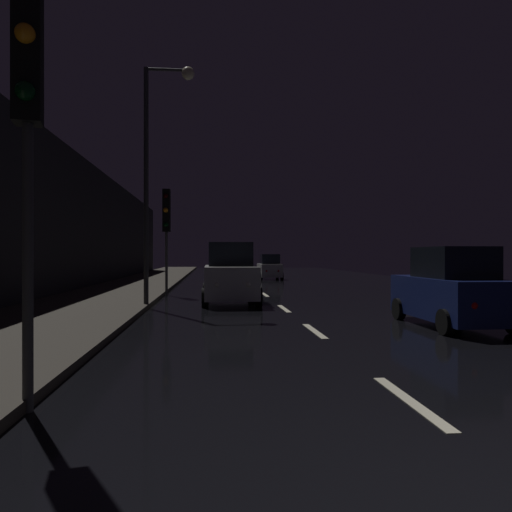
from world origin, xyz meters
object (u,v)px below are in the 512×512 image
(car_approaching_headlights, at_px, (230,275))
(traffic_light_far_left, at_px, (166,218))
(streetlamp_overhead, at_px, (159,150))
(car_parked_right_near, at_px, (451,290))
(car_distant_taillights, at_px, (270,268))
(traffic_light_near_left, at_px, (27,78))

(car_approaching_headlights, bearing_deg, traffic_light_far_left, -142.72)
(streetlamp_overhead, bearing_deg, car_parked_right_near, -32.30)
(traffic_light_far_left, bearing_deg, car_parked_right_near, 44.52)
(car_distant_taillights, bearing_deg, traffic_light_near_left, 168.09)
(traffic_light_far_left, bearing_deg, car_approaching_headlights, 43.60)
(traffic_light_near_left, distance_m, streetlamp_overhead, 11.02)
(traffic_light_far_left, distance_m, car_parked_right_near, 13.16)
(car_distant_taillights, height_order, car_parked_right_near, car_parked_right_near)
(traffic_light_far_left, relative_size, streetlamp_overhead, 0.58)
(traffic_light_near_left, bearing_deg, streetlamp_overhead, 166.96)
(traffic_light_near_left, distance_m, car_parked_right_near, 10.47)
(streetlamp_overhead, relative_size, car_parked_right_near, 2.06)
(traffic_light_far_left, relative_size, car_distant_taillights, 1.28)
(traffic_light_near_left, xyz_separation_m, traffic_light_far_left, (0.09, 16.16, -0.37))
(traffic_light_far_left, xyz_separation_m, car_approaching_headlights, (2.69, -3.53, -2.38))
(traffic_light_far_left, height_order, car_approaching_headlights, traffic_light_far_left)
(traffic_light_far_left, distance_m, streetlamp_overhead, 5.58)
(streetlamp_overhead, height_order, car_approaching_headlights, streetlamp_overhead)
(streetlamp_overhead, relative_size, car_distant_taillights, 2.21)
(streetlamp_overhead, relative_size, car_approaching_headlights, 1.82)
(car_distant_taillights, relative_size, car_parked_right_near, 0.94)
(traffic_light_near_left, xyz_separation_m, car_approaching_headlights, (2.78, 12.62, -2.76))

